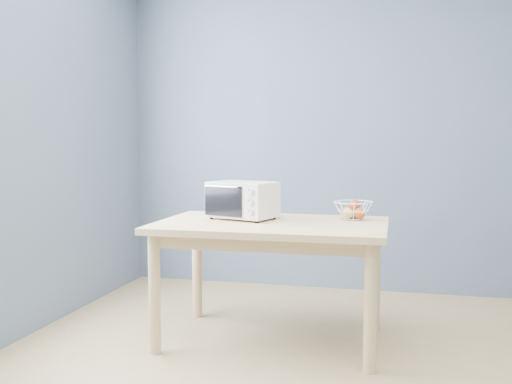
# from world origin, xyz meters

# --- Properties ---
(room) EXTENTS (4.01, 4.51, 2.61)m
(room) POSITION_xyz_m (0.00, 0.00, 1.30)
(room) COLOR tan
(room) RESTS_ON ground
(dining_table) EXTENTS (1.40, 0.90, 0.75)m
(dining_table) POSITION_xyz_m (-0.46, 0.84, 0.65)
(dining_table) COLOR #E4BE89
(dining_table) RESTS_ON ground
(toaster_oven) EXTENTS (0.47, 0.39, 0.24)m
(toaster_oven) POSITION_xyz_m (-0.68, 0.95, 0.88)
(toaster_oven) COLOR silver
(toaster_oven) RESTS_ON dining_table
(fruit_basket) EXTENTS (0.28, 0.28, 0.13)m
(fruit_basket) POSITION_xyz_m (0.02, 1.08, 0.81)
(fruit_basket) COLOR white
(fruit_basket) RESTS_ON dining_table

